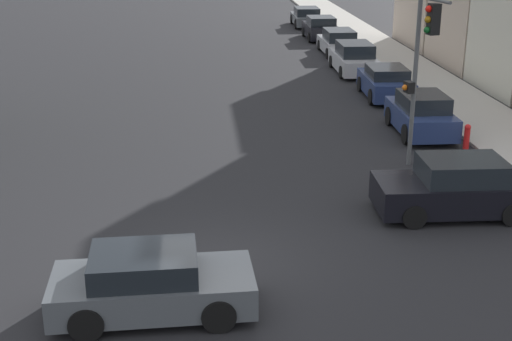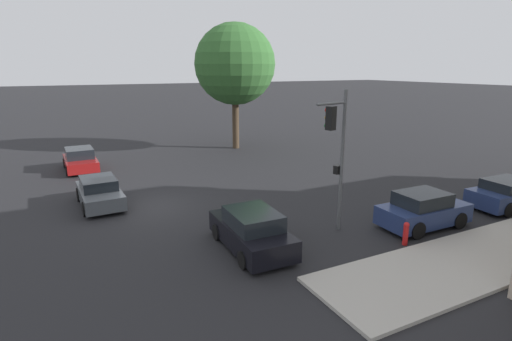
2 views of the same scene
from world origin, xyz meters
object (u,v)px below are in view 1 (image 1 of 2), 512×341
at_px(crossing_car_0, 151,284).
at_px(parked_car_3, 339,43).
at_px(traffic_signal, 422,52).
at_px(parked_car_1, 386,83).
at_px(parked_car_4, 321,28).
at_px(parked_car_0, 421,115).
at_px(crossing_car_2, 456,188).
at_px(fire_hydrant, 467,136).
at_px(parked_car_5, 306,17).
at_px(parked_car_2, 354,59).

distance_m(crossing_car_0, parked_car_3, 29.83).
distance_m(traffic_signal, parked_car_1, 9.93).
xyz_separation_m(parked_car_3, parked_car_4, (-0.10, 5.61, 0.03)).
bearing_deg(parked_car_0, traffic_signal, 160.91).
bearing_deg(crossing_car_2, crossing_car_0, 31.31).
bearing_deg(fire_hydrant, parked_car_5, 91.72).
bearing_deg(parked_car_1, traffic_signal, 172.71).
bearing_deg(crossing_car_0, parked_car_2, 66.34).
bearing_deg(parked_car_3, crossing_car_0, 162.04).
xyz_separation_m(parked_car_0, parked_car_2, (-0.07, 11.13, -0.00)).
height_order(crossing_car_0, parked_car_5, parked_car_5).
bearing_deg(crossing_car_0, crossing_car_2, 27.70).
bearing_deg(parked_car_3, crossing_car_2, 176.59).
distance_m(crossing_car_0, fire_hydrant, 14.14).
bearing_deg(fire_hydrant, parked_car_2, 94.55).
bearing_deg(parked_car_0, parked_car_1, -0.51).
height_order(traffic_signal, parked_car_5, traffic_signal).
xyz_separation_m(parked_car_1, parked_car_3, (0.03, 10.81, -0.01)).
bearing_deg(parked_car_0, crossing_car_0, 143.50).
bearing_deg(fire_hydrant, traffic_signal, -144.54).
distance_m(parked_car_1, parked_car_4, 16.42).
relative_size(parked_car_1, parked_car_2, 0.89).
bearing_deg(crossing_car_2, traffic_signal, -88.49).
bearing_deg(parked_car_4, parked_car_1, -179.99).
bearing_deg(parked_car_3, fire_hydrant, -177.23).
bearing_deg(crossing_car_0, traffic_signal, 44.29).
relative_size(crossing_car_0, parked_car_1, 0.99).
xyz_separation_m(parked_car_0, parked_car_5, (0.08, 28.06, -0.07)).
bearing_deg(parked_car_1, parked_car_2, 4.33).
bearing_deg(fire_hydrant, parked_car_4, 92.12).
bearing_deg(parked_car_1, parked_car_0, -179.66).
relative_size(crossing_car_2, parked_car_2, 0.91).
relative_size(parked_car_4, fire_hydrant, 4.44).
relative_size(crossing_car_2, parked_car_0, 1.07).
height_order(crossing_car_2, parked_car_0, parked_car_0).
xyz_separation_m(crossing_car_2, parked_car_1, (1.52, 13.05, -0.04)).
bearing_deg(parked_car_1, parked_car_5, 2.20).
xyz_separation_m(parked_car_3, fire_hydrant, (0.79, -18.47, -0.19)).
relative_size(parked_car_1, parked_car_5, 0.92).
bearing_deg(parked_car_2, parked_car_5, 0.12).
xyz_separation_m(parked_car_2, parked_car_5, (0.14, 16.94, -0.07)).
height_order(crossing_car_0, parked_car_1, parked_car_1).
bearing_deg(fire_hydrant, parked_car_0, 115.80).
xyz_separation_m(parked_car_1, parked_car_5, (-0.09, 22.43, -0.02)).
xyz_separation_m(parked_car_3, parked_car_5, (-0.11, 11.62, -0.01)).
bearing_deg(parked_car_2, crossing_car_0, 159.02).
xyz_separation_m(parked_car_0, parked_car_1, (0.16, 5.63, -0.05)).
xyz_separation_m(crossing_car_0, parked_car_2, (9.10, 23.01, 0.08)).
distance_m(parked_car_0, parked_car_4, 22.05).
xyz_separation_m(parked_car_1, fire_hydrant, (0.82, -7.66, -0.20)).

